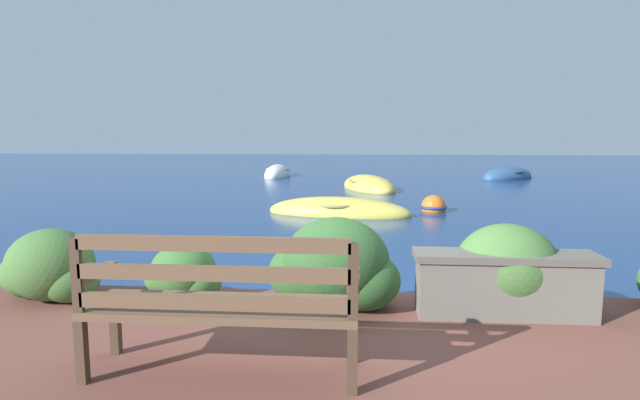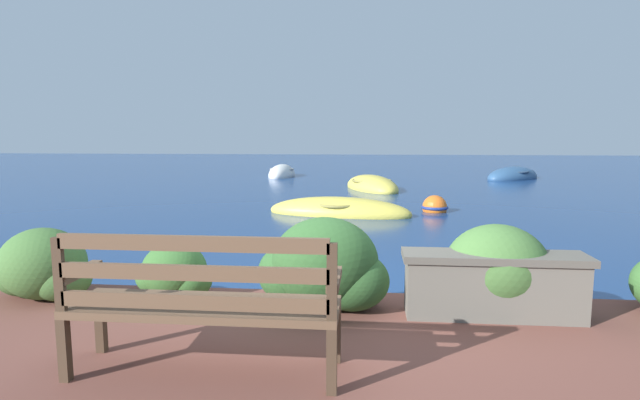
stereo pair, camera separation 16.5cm
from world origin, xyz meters
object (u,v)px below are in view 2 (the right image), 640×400
Objects in this scene: rowboat_far at (513,177)px; mooring_buoy at (435,207)px; rowboat_nearest at (339,212)px; rowboat_mid at (372,187)px; park_bench at (202,300)px; rowboat_outer at (282,175)px.

rowboat_far is 9.76m from mooring_buoy.
mooring_buoy is (2.13, 0.63, 0.04)m from rowboat_nearest.
rowboat_far is at bearing 64.65° from mooring_buoy.
rowboat_far is at bearing 105.70° from rowboat_mid.
rowboat_nearest is (0.41, 7.84, -0.65)m from park_bench.
rowboat_nearest is at bearing -29.74° from rowboat_mid.
rowboat_nearest is 5.40× the size of mooring_buoy.
rowboat_mid is at bearing 41.45° from rowboat_outer.
mooring_buoy is at bearing 31.61° from rowboat_outer.
rowboat_nearest is at bearing 81.22° from park_bench.
rowboat_far is (6.31, 9.44, 0.02)m from rowboat_nearest.
rowboat_far reaches higher than rowboat_mid.
park_bench reaches higher than rowboat_nearest.
rowboat_outer is at bearing -162.77° from rowboat_mid.
rowboat_outer reaches higher than rowboat_far.
mooring_buoy is (-4.18, -8.82, 0.02)m from rowboat_far.
rowboat_mid is at bearing 176.06° from rowboat_far.
rowboat_nearest is 1.30× the size of rowboat_outer.
park_bench is at bearing 10.87° from rowboat_outer.
park_bench is at bearing -82.62° from rowboat_nearest.
park_bench is 7.87m from rowboat_nearest.
rowboat_nearest is 2.22m from mooring_buoy.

